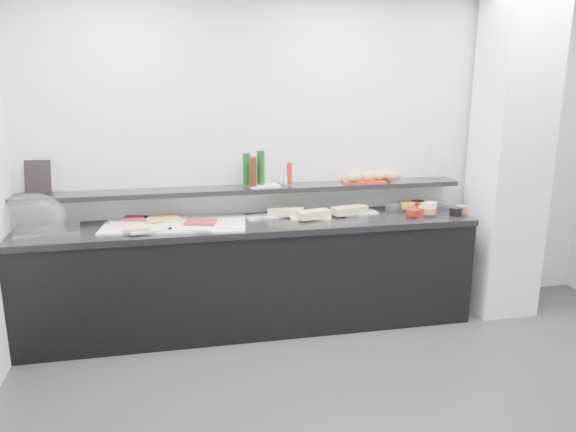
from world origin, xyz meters
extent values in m
cube|color=silver|center=(0.00, 2.00, 1.35)|extent=(5.00, 0.02, 2.70)
cube|color=silver|center=(1.50, 1.65, 1.35)|extent=(0.50, 0.50, 2.70)
cube|color=black|center=(-0.70, 1.70, 0.42)|extent=(3.60, 0.60, 0.85)
cube|color=black|center=(-0.70, 1.70, 0.88)|extent=(3.62, 0.62, 0.05)
cube|color=black|center=(-0.70, 1.88, 1.13)|extent=(3.60, 0.25, 0.04)
cube|color=silver|center=(-2.21, 1.67, 0.92)|extent=(0.48, 0.35, 0.04)
ellipsoid|color=white|center=(-2.31, 1.74, 1.03)|extent=(0.47, 0.32, 0.34)
cube|color=white|center=(-1.29, 1.73, 0.91)|extent=(1.14, 0.65, 0.01)
cube|color=silver|center=(-1.63, 1.78, 0.92)|extent=(0.33, 0.26, 0.01)
cube|color=maroon|center=(-1.59, 1.85, 0.94)|extent=(0.22, 0.17, 0.02)
cube|color=silver|center=(-1.37, 1.85, 0.92)|extent=(0.34, 0.28, 0.01)
cube|color=orange|center=(-1.39, 1.82, 0.94)|extent=(0.28, 0.22, 0.02)
cube|color=white|center=(-1.48, 1.58, 0.92)|extent=(0.34, 0.26, 0.01)
cube|color=#FCCA62|center=(-1.57, 1.54, 0.94)|extent=(0.19, 0.13, 0.02)
cube|color=white|center=(-1.16, 1.57, 0.92)|extent=(0.38, 0.30, 0.01)
cube|color=maroon|center=(-1.10, 1.62, 0.94)|extent=(0.26, 0.20, 0.02)
cube|color=silver|center=(-0.55, 1.83, 0.91)|extent=(0.37, 0.21, 0.01)
cube|color=#E3C877|center=(-0.40, 1.80, 0.94)|extent=(0.31, 0.20, 0.06)
cylinder|color=silver|center=(-0.57, 1.73, 0.92)|extent=(0.16, 0.03, 0.01)
cube|color=white|center=(-0.21, 1.71, 0.91)|extent=(0.34, 0.17, 0.01)
cube|color=#D2B76E|center=(-0.19, 1.67, 0.94)|extent=(0.28, 0.17, 0.06)
cylinder|color=#BABEC2|center=(-0.14, 1.63, 0.92)|extent=(0.16, 0.05, 0.01)
cube|color=white|center=(0.23, 1.78, 0.91)|extent=(0.32, 0.17, 0.01)
cube|color=tan|center=(0.14, 1.75, 0.94)|extent=(0.32, 0.19, 0.06)
cylinder|color=#A8AAAF|center=(0.12, 1.71, 0.92)|extent=(0.16, 0.03, 0.01)
cylinder|color=white|center=(0.55, 1.77, 0.94)|extent=(0.21, 0.21, 0.07)
cylinder|color=orange|center=(0.67, 1.82, 0.95)|extent=(0.17, 0.17, 0.05)
cylinder|color=black|center=(0.67, 1.83, 0.94)|extent=(0.17, 0.17, 0.07)
cylinder|color=#59210C|center=(0.78, 1.84, 0.95)|extent=(0.15, 0.15, 0.05)
cylinder|color=white|center=(0.94, 1.79, 0.94)|extent=(0.25, 0.25, 0.07)
cylinder|color=white|center=(0.85, 1.78, 0.95)|extent=(0.18, 0.18, 0.05)
cylinder|color=maroon|center=(0.65, 1.60, 0.94)|extent=(0.19, 0.19, 0.07)
cylinder|color=#611A0D|center=(0.62, 1.56, 0.95)|extent=(0.12, 0.12, 0.05)
cylinder|color=white|center=(0.75, 1.59, 0.94)|extent=(0.17, 0.17, 0.07)
cylinder|color=orange|center=(0.76, 1.62, 0.95)|extent=(0.15, 0.15, 0.05)
cylinder|color=black|center=(1.00, 1.56, 0.94)|extent=(0.14, 0.14, 0.07)
cylinder|color=#C84B1B|center=(1.07, 1.60, 0.95)|extent=(0.11, 0.11, 0.05)
cube|color=black|center=(-2.30, 1.94, 1.28)|extent=(0.20, 0.09, 0.26)
cube|color=tan|center=(-2.29, 1.98, 1.28)|extent=(0.19, 0.07, 0.22)
cube|color=white|center=(-0.56, 1.87, 1.16)|extent=(0.25, 0.17, 0.01)
cylinder|color=#0E3410|center=(-0.70, 1.92, 1.29)|extent=(0.08, 0.08, 0.26)
cylinder|color=#351509|center=(-0.66, 1.83, 1.28)|extent=(0.08, 0.08, 0.24)
cylinder|color=#0E360F|center=(-0.58, 1.90, 1.30)|extent=(0.09, 0.09, 0.28)
cylinder|color=#AB140C|center=(-0.35, 1.87, 1.25)|extent=(0.05, 0.05, 0.18)
cylinder|color=white|center=(-0.41, 1.90, 1.20)|extent=(0.03, 0.03, 0.07)
cylinder|color=white|center=(-0.39, 1.86, 1.20)|extent=(0.03, 0.03, 0.07)
cube|color=#AA1F12|center=(0.29, 1.90, 1.16)|extent=(0.39, 0.30, 0.02)
ellipsoid|color=#B19143|center=(0.25, 1.95, 1.21)|extent=(0.17, 0.13, 0.08)
ellipsoid|color=#C18449|center=(0.49, 1.94, 1.21)|extent=(0.16, 0.13, 0.08)
ellipsoid|color=#BC9147|center=(0.52, 1.95, 1.21)|extent=(0.15, 0.12, 0.08)
ellipsoid|color=tan|center=(0.18, 1.81, 1.21)|extent=(0.14, 0.10, 0.08)
ellipsoid|color=tan|center=(0.32, 1.83, 1.21)|extent=(0.14, 0.10, 0.08)
ellipsoid|color=#B27444|center=(0.53, 1.80, 1.21)|extent=(0.15, 0.10, 0.08)
ellipsoid|color=#CE804E|center=(0.43, 1.85, 1.21)|extent=(0.15, 0.10, 0.08)
ellipsoid|color=#CB804D|center=(0.48, 1.86, 1.21)|extent=(0.15, 0.13, 0.08)
cylinder|color=white|center=(0.95, 1.90, 1.30)|extent=(0.12, 0.12, 0.30)
camera|label=1|loc=(-1.28, -2.57, 2.06)|focal=35.00mm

